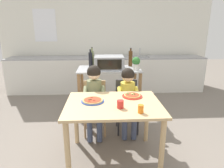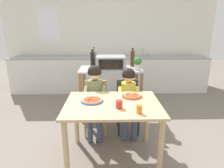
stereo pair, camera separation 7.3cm
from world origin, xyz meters
The scene contains 18 objects.
ground_plane centered at (0.00, 1.26, 0.00)m, with size 12.57×12.57×0.00m, color slate.
back_wall_tiled centered at (0.00, 3.20, 1.35)m, with size 5.48×0.13×2.70m.
kitchen_counter centered at (0.00, 2.79, 0.44)m, with size 4.93×0.60×1.09m.
kitchen_island_cart centered at (0.00, 1.30, 0.61)m, with size 1.12×0.62×0.90m.
toaster_oven centered at (0.00, 1.28, 1.02)m, with size 0.51×0.41×0.23m.
bottle_clear_vinegar centered at (0.41, 1.49, 1.05)m, with size 0.07×0.07×0.34m.
bottle_squat_spirits centered at (-0.31, 1.49, 1.06)m, with size 0.06×0.06×0.36m.
bottle_tall_green_wine centered at (-0.33, 1.40, 1.05)m, with size 0.07×0.07×0.33m.
potted_herb_plant centered at (0.46, 1.15, 1.03)m, with size 0.14×0.14×0.23m.
dining_table centered at (0.00, 0.00, 0.64)m, with size 1.13×0.86×0.76m.
dining_chair_left centered at (-0.25, 0.69, 0.48)m, with size 0.36×0.36×0.81m.
dining_chair_right centered at (0.26, 0.72, 0.48)m, with size 0.36×0.36×0.81m.
child_in_olive_shirt centered at (-0.25, 0.58, 0.70)m, with size 0.32×0.42×1.08m.
child_in_yellow_shirt centered at (0.26, 0.61, 0.67)m, with size 0.32×0.42×1.02m.
pizza_plate_blue_rimmed centered at (-0.25, 0.06, 0.77)m, with size 0.28×0.28×0.03m.
pizza_plate_red_rimmed centered at (0.26, 0.22, 0.77)m, with size 0.26×0.26×0.03m.
drinking_cup_orange centered at (0.27, -0.29, 0.80)m, with size 0.06×0.06×0.09m, color orange.
drinking_cup_red centered at (0.07, -0.15, 0.80)m, with size 0.08×0.08×0.09m, color red.
Camera 1 is at (-0.13, -2.19, 1.64)m, focal length 31.66 mm.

